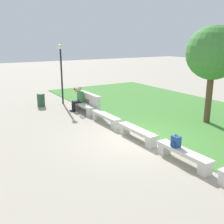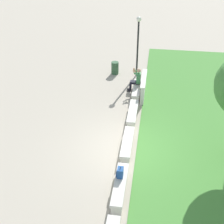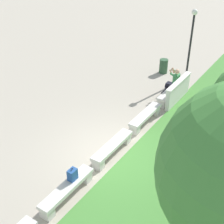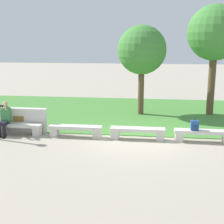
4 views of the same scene
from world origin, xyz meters
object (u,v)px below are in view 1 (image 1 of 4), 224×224
bench_near (106,117)px  lamp_post (61,65)px  trash_bin (41,100)px  bench_mid (137,132)px  bench_far (183,154)px  backpack (176,142)px  tree_behind_wall (213,53)px  person_photographer (78,97)px  bench_main (83,107)px

bench_near → lamp_post: lamp_post is taller
bench_near → trash_bin: bearing=-162.6°
bench_near → lamp_post: size_ratio=0.58×
bench_near → bench_mid: 2.38m
bench_far → backpack: bearing=-172.4°
bench_mid → tree_behind_wall: bearing=90.5°
person_photographer → tree_behind_wall: tree_behind_wall is taller
bench_near → tree_behind_wall: size_ratio=0.47×
bench_far → tree_behind_wall: (-2.42, 4.11, 2.87)m
trash_bin → lamp_post: size_ratio=0.21×
bench_near → bench_far: (4.77, 0.00, 0.00)m
backpack → trash_bin: 9.42m
bench_near → bench_far: bearing=0.0°
bench_mid → bench_far: bearing=0.0°
backpack → person_photographer: bearing=-179.7°
bench_mid → trash_bin: bearing=-168.1°
bench_main → bench_mid: 4.77m
lamp_post → backpack: bearing=1.0°
lamp_post → bench_main: bearing=4.9°
trash_bin → person_photographer: bearing=35.3°
lamp_post → tree_behind_wall: bearing=31.2°
bench_mid → backpack: (2.07, -0.04, 0.32)m
bench_far → backpack: (-0.31, -0.04, 0.32)m
trash_bin → bench_mid: bearing=11.9°
tree_behind_wall → bench_main: bearing=-139.0°
bench_far → lamp_post: lamp_post is taller
bench_mid → bench_near: bearing=180.0°
person_photographer → tree_behind_wall: size_ratio=0.30×
bench_near → bench_mid: bearing=0.0°
backpack → tree_behind_wall: size_ratio=0.10×
bench_main → trash_bin: 2.89m
bench_far → person_photographer: person_photographer is taller
bench_far → lamp_post: size_ratio=0.58×
trash_bin → bench_near: bearing=17.4°
bench_far → person_photographer: (-7.57, -0.08, 0.43)m
bench_near → bench_mid: (2.38, 0.00, 0.00)m
person_photographer → tree_behind_wall: 7.07m
backpack → lamp_post: bearing=-179.0°
bench_far → lamp_post: bearing=-178.8°
bench_near → person_photographer: (-2.80, -0.08, 0.43)m
bench_main → bench_mid: bearing=0.0°
person_photographer → lamp_post: lamp_post is taller
person_photographer → trash_bin: 2.53m
bench_far → tree_behind_wall: bearing=120.5°
bench_far → tree_behind_wall: size_ratio=0.47×
tree_behind_wall → trash_bin: (-7.19, -5.63, -2.80)m
bench_main → trash_bin: (-2.46, -1.52, 0.07)m
bench_main → tree_behind_wall: tree_behind_wall is taller
bench_far → lamp_post: 9.76m
backpack → tree_behind_wall: tree_behind_wall is taller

